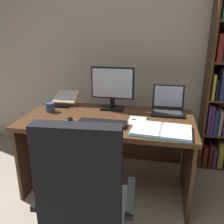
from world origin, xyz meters
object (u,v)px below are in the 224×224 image
at_px(monitor, 112,89).
at_px(keyboard, 102,123).
at_px(office_chair, 85,210).
at_px(pen, 139,120).
at_px(desk, 109,135).
at_px(open_binder, 161,130).
at_px(computer_mouse, 69,120).
at_px(coffee_mug, 50,107).
at_px(notepad, 137,121).
at_px(laptop, 168,107).
at_px(reading_stand_with_book, 65,99).

distance_m(monitor, keyboard, 0.48).
bearing_deg(office_chair, pen, 68.70).
relative_size(desk, open_binder, 3.10).
distance_m(computer_mouse, coffee_mug, 0.36).
bearing_deg(notepad, monitor, 132.99).
distance_m(keyboard, open_binder, 0.50).
bearing_deg(monitor, laptop, 0.31).
bearing_deg(notepad, desk, 157.68).
bearing_deg(coffee_mug, reading_stand_with_book, 76.71).
xyz_separation_m(office_chair, reading_stand_with_book, (-0.58, 1.18, 0.36)).
height_order(office_chair, coffee_mug, office_chair).
height_order(desk, notepad, notepad).
bearing_deg(laptop, pen, -128.32).
bearing_deg(coffee_mug, keyboard, -21.61).
xyz_separation_m(open_binder, pen, (-0.19, 0.18, 0.00)).
relative_size(open_binder, coffee_mug, 5.61).
xyz_separation_m(laptop, open_binder, (-0.05, -0.49, -0.04)).
xyz_separation_m(office_chair, notepad, (0.23, 0.83, 0.30)).
height_order(reading_stand_with_book, pen, reading_stand_with_book).
distance_m(computer_mouse, open_binder, 0.80).
xyz_separation_m(monitor, laptop, (0.55, 0.00, -0.16)).
bearing_deg(open_binder, office_chair, -119.47).
xyz_separation_m(keyboard, notepad, (0.28, 0.13, -0.01)).
height_order(office_chair, notepad, office_chair).
height_order(open_binder, pen, open_binder).
height_order(laptop, pen, laptop).
distance_m(laptop, computer_mouse, 0.96).
height_order(monitor, open_binder, monitor).
height_order(laptop, coffee_mug, laptop).
bearing_deg(notepad, computer_mouse, -167.44).
xyz_separation_m(office_chair, keyboard, (-0.06, 0.70, 0.30)).
distance_m(office_chair, keyboard, 0.77).
xyz_separation_m(laptop, coffee_mug, (-1.13, -0.21, -0.01)).
relative_size(reading_stand_with_book, coffee_mug, 2.94).
xyz_separation_m(laptop, keyboard, (-0.55, -0.44, -0.04)).
bearing_deg(computer_mouse, coffee_mug, 140.71).
relative_size(office_chair, coffee_mug, 11.99).
bearing_deg(laptop, coffee_mug, -169.56).
relative_size(desk, keyboard, 3.70).
relative_size(office_chair, reading_stand_with_book, 4.09).
distance_m(laptop, coffee_mug, 1.15).
relative_size(desk, pen, 11.10).
xyz_separation_m(desk, monitor, (-0.01, 0.19, 0.41)).
bearing_deg(keyboard, laptop, 38.66).
distance_m(desk, laptop, 0.63).
bearing_deg(office_chair, reading_stand_with_book, 111.33).
distance_m(keyboard, reading_stand_with_book, 0.71).
distance_m(monitor, computer_mouse, 0.56).
relative_size(monitor, computer_mouse, 4.10).
bearing_deg(reading_stand_with_book, monitor, -5.28).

